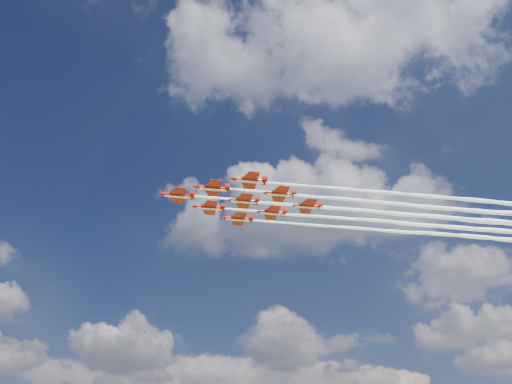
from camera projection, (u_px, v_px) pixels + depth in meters
jet_lead at (357, 210)px, 162.43m from camera, size 112.05×55.97×2.88m
jet_row2_port at (394, 204)px, 158.58m from camera, size 112.05×55.97×2.88m
jet_row2_starb at (379, 221)px, 169.25m from camera, size 112.05×55.97×2.88m
jet_row3_port at (433, 197)px, 154.74m from camera, size 112.05×55.97×2.88m
jet_row3_centre at (416, 215)px, 165.40m from camera, size 112.05×55.97×2.88m
jet_row3_starb at (400, 231)px, 176.07m from camera, size 112.05×55.97×2.88m
jet_row4_port at (454, 209)px, 161.56m from camera, size 112.05×55.97×2.88m
jet_row4_starb at (436, 226)px, 172.22m from camera, size 112.05×55.97×2.88m
jet_tail at (473, 220)px, 168.38m from camera, size 112.05×55.97×2.88m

